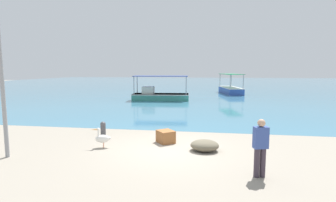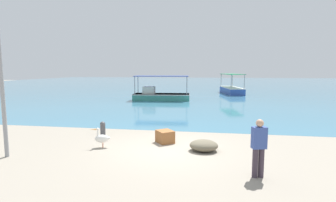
# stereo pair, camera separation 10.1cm
# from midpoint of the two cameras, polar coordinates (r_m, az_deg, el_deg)

# --- Properties ---
(ground) EXTENTS (120.00, 120.00, 0.00)m
(ground) POSITION_cam_midpoint_polar(r_m,az_deg,el_deg) (10.33, -0.11, -10.45)
(ground) COLOR gray
(harbor_water) EXTENTS (110.00, 90.00, 0.00)m
(harbor_water) POSITION_cam_midpoint_polar(r_m,az_deg,el_deg) (57.85, 7.28, 3.74)
(harbor_water) COLOR teal
(harbor_water) RESTS_ON ground
(fishing_boat_outer) EXTENTS (5.82, 2.52, 2.45)m
(fishing_boat_outer) POSITION_cam_midpoint_polar(r_m,az_deg,el_deg) (26.56, -2.02, 1.40)
(fishing_boat_outer) COLOR teal
(fishing_boat_outer) RESTS_ON harbor_water
(fishing_boat_far_right) EXTENTS (2.90, 6.21, 2.52)m
(fishing_boat_far_right) POSITION_cam_midpoint_polar(r_m,az_deg,el_deg) (34.93, 13.37, 2.53)
(fishing_boat_far_right) COLOR #3054AD
(fishing_boat_far_right) RESTS_ON harbor_water
(pelican) EXTENTS (0.80, 0.41, 0.80)m
(pelican) POSITION_cam_midpoint_polar(r_m,az_deg,el_deg) (10.77, -14.33, -7.87)
(pelican) COLOR #E0997A
(pelican) RESTS_ON ground
(lamp_post) EXTENTS (0.28, 0.28, 6.01)m
(lamp_post) POSITION_cam_midpoint_polar(r_m,az_deg,el_deg) (10.64, -32.88, 7.34)
(lamp_post) COLOR gray
(lamp_post) RESTS_ON ground
(mooring_bollard) EXTENTS (0.25, 0.25, 0.67)m
(mooring_bollard) POSITION_cam_midpoint_polar(r_m,az_deg,el_deg) (12.66, -14.17, -5.74)
(mooring_bollard) COLOR #47474C
(mooring_bollard) RESTS_ON ground
(fisherman_standing) EXTENTS (0.44, 0.31, 1.69)m
(fisherman_standing) POSITION_cam_midpoint_polar(r_m,az_deg,el_deg) (7.97, 19.13, -9.29)
(fisherman_standing) COLOR #3B303C
(fisherman_standing) RESTS_ON ground
(net_pile) EXTENTS (1.08, 0.92, 0.42)m
(net_pile) POSITION_cam_midpoint_polar(r_m,az_deg,el_deg) (10.18, 7.69, -9.55)
(net_pile) COLOR #69604C
(net_pile) RESTS_ON ground
(cargo_crate) EXTENTS (0.90, 0.91, 0.52)m
(cargo_crate) POSITION_cam_midpoint_polar(r_m,az_deg,el_deg) (11.16, -0.77, -7.75)
(cargo_crate) COLOR #965C31
(cargo_crate) RESTS_ON ground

